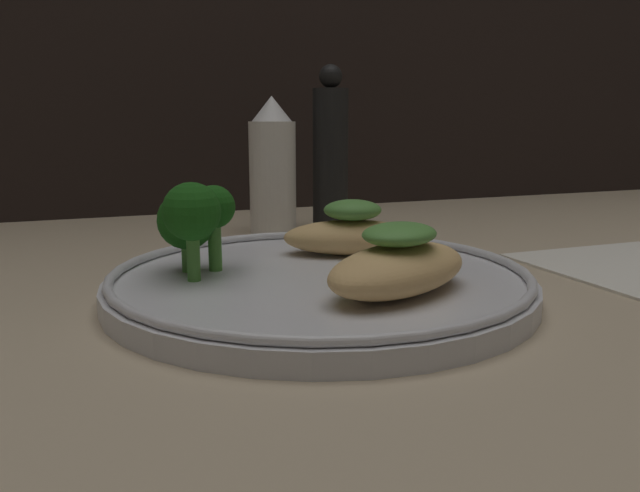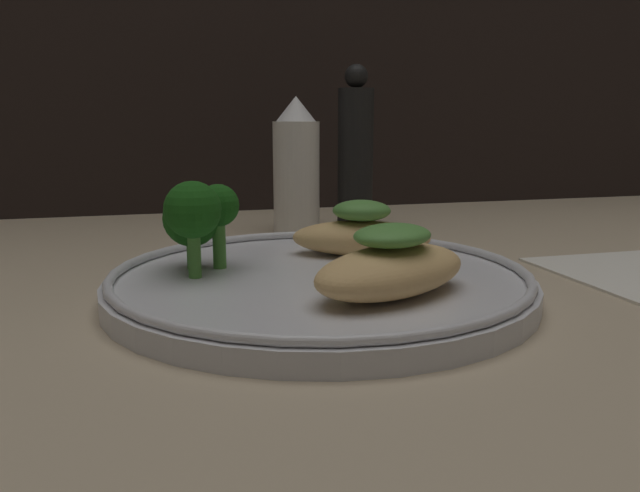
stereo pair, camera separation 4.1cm
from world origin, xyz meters
TOP-DOWN VIEW (x-y plane):
  - ground_plane at (0.00, 0.00)cm, footprint 180.00×180.00cm
  - plate at (0.00, 0.00)cm, footprint 28.16×28.16cm
  - grilled_meat_front at (2.81, -5.73)cm, footprint 12.56×10.17cm
  - grilled_meat_middle at (4.73, 5.41)cm, footprint 11.50×7.89cm
  - broccoli_bunch at (-7.68, 3.19)cm, footprint 5.23×6.49cm
  - sauce_bottle at (3.87, 23.65)cm, footprint 4.76×4.76cm
  - pepper_grinder at (10.22, 23.65)cm, footprint 3.71×3.71cm

SIDE VIEW (x-z plane):
  - ground_plane at x=0.00cm, z-range -1.00..0.00cm
  - plate at x=0.00cm, z-range -0.01..1.99cm
  - grilled_meat_middle at x=4.73cm, z-range 0.94..5.17cm
  - grilled_meat_front at x=2.81cm, z-range 1.00..5.26cm
  - broccoli_bunch at x=-7.68cm, z-range 2.16..8.53cm
  - sauce_bottle at x=3.87cm, z-range -0.30..13.64cm
  - pepper_grinder at x=10.22cm, z-range -0.65..16.52cm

